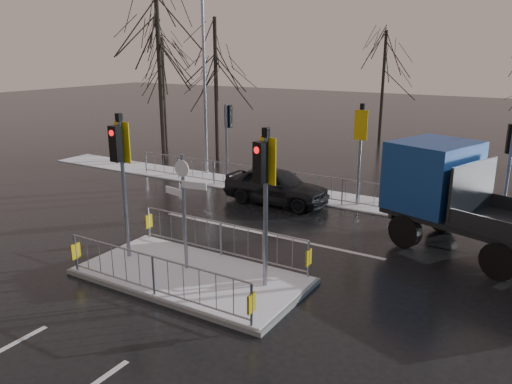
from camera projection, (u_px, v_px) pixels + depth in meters
The scene contains 12 objects.
ground at pixel (191, 278), 13.01m from camera, with size 120.00×120.00×0.00m, color black.
snow_verge at pixel (324, 197), 20.09m from camera, with size 30.00×2.00×0.04m, color white.
lane_markings at pixel (183, 283), 12.73m from camera, with size 8.00×11.38×0.01m.
traffic_island at pixel (190, 264), 12.91m from camera, with size 6.00×3.04×4.15m.
far_kerb_fixtures at pixel (327, 177), 19.25m from camera, with size 18.00×0.65×3.83m.
car_far_lane at pixel (276, 186), 19.19m from camera, with size 1.66×4.12×1.40m, color black.
flatbed_truck at pixel (461, 196), 14.50m from camera, with size 7.14×4.52×3.11m.
tree_near_a at pixel (158, 42), 25.60m from camera, with size 4.75×4.75×8.97m.
tree_near_b at pixel (215, 62), 25.86m from camera, with size 4.00×4.00×7.55m.
tree_near_c at pixel (163, 72), 29.09m from camera, with size 3.50×3.50×6.61m.
tree_far_a at pixel (384, 65), 30.80m from camera, with size 3.75×3.75×7.08m.
street_lamp_left at pixel (206, 78), 22.79m from camera, with size 1.25×0.18×8.20m.
Camera 1 is at (7.58, -9.32, 5.73)m, focal length 35.00 mm.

